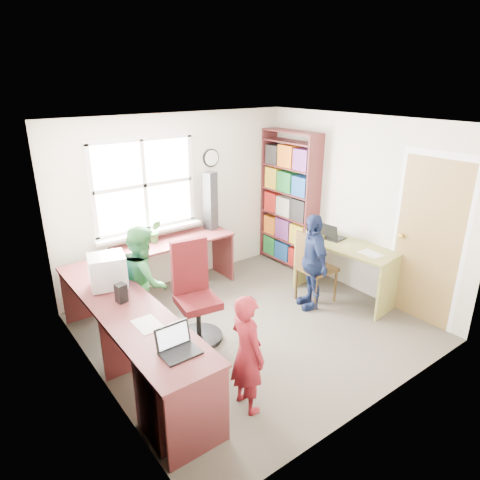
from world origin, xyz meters
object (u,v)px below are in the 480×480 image
Objects in this scene: l_desk at (164,343)px; person_green at (144,281)px; crt_monitor at (108,271)px; cd_tower at (210,201)px; right_desk at (346,259)px; person_red at (247,353)px; laptop_right at (329,235)px; swivel_chair at (195,298)px; wooden_chair at (313,265)px; bookshelf at (289,203)px; person_navy at (312,262)px; potted_plant at (155,231)px; laptop_left at (177,346)px.

person_green reaches higher than l_desk.
cd_tower reaches higher than crt_monitor.
right_desk is 2.51m from person_red.
laptop_right is at bearing 5.41° from crt_monitor.
swivel_chair is 2.68× the size of crt_monitor.
wooden_chair is 2.59× the size of laptop_right.
wooden_chair is (-0.47, 0.16, -0.02)m from right_desk.
bookshelf reaches higher than swivel_chair.
swivel_chair is 1.02× the size of person_red.
crt_monitor is 2.50m from person_navy.
crt_monitor reaches higher than potted_plant.
right_desk is 1.41× the size of wooden_chair.
person_navy reaches higher than potted_plant.
right_desk is 1.05× the size of person_green.
bookshelf reaches higher than crt_monitor.
laptop_left is at bearing -49.83° from person_navy.
right_desk is 2.16m from swivel_chair.
laptop_right reaches higher than l_desk.
swivel_chair is at bearing -114.86° from person_green.
swivel_chair is (0.67, 0.53, 0.04)m from l_desk.
potted_plant is (0.15, 1.25, 0.41)m from swivel_chair.
l_desk is 2.33× the size of person_navy.
potted_plant is at bearing 171.72° from bookshelf.
wooden_chair is 1.73m from cd_tower.
bookshelf reaches higher than laptop_left.
swivel_chair is at bearing -8.69° from crt_monitor.
right_desk is 0.57m from person_navy.
potted_plant reaches higher than l_desk.
swivel_chair is 1.32m from potted_plant.
wooden_chair is 0.15m from person_navy.
swivel_chair reaches higher than laptop_right.
l_desk is 6.85× the size of crt_monitor.
right_desk is at bearing 3.02° from l_desk.
swivel_chair is 1.17× the size of wooden_chair.
cd_tower reaches higher than laptop_right.
laptop_left is at bearing 76.81° from person_red.
person_red is at bearing -98.59° from potted_plant.
right_desk is at bearing -17.68° from wooden_chair.
swivel_chair is 1.60m from person_navy.
cd_tower is at bearing 46.27° from l_desk.
bookshelf reaches higher than right_desk.
potted_plant is at bearing 92.20° from swivel_chair.
wooden_chair is (-0.63, -1.16, -0.47)m from bookshelf.
bookshelf is 1.85× the size of person_red.
laptop_right is (-0.19, -1.02, -0.19)m from bookshelf.
cd_tower is (-1.05, 1.35, 0.35)m from laptop_right.
bookshelf reaches higher than wooden_chair.
laptop_right reaches higher than laptop_left.
person_green is (-0.41, 0.42, 0.16)m from swivel_chair.
laptop_left is 0.81× the size of laptop_right.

